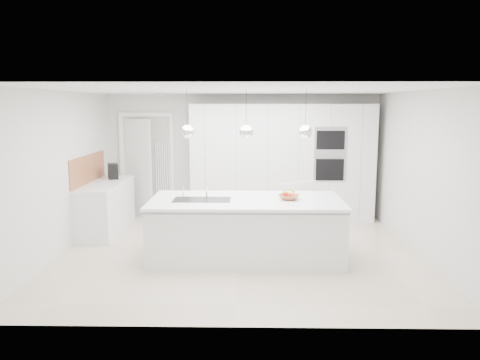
{
  "coord_description": "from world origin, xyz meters",
  "views": [
    {
      "loc": [
        0.13,
        -7.05,
        2.28
      ],
      "look_at": [
        0.0,
        0.3,
        1.1
      ],
      "focal_mm": 35.0,
      "sensor_mm": 36.0,
      "label": 1
    }
  ],
  "objects_px": {
    "fruit_bowl": "(289,197)",
    "bar_stool_right": "(307,212)",
    "island_base": "(246,231)",
    "espresso_machine": "(113,171)",
    "bar_stool_left": "(286,213)"
  },
  "relations": [
    {
      "from": "island_base",
      "to": "fruit_bowl",
      "type": "distance_m",
      "value": 0.81
    },
    {
      "from": "bar_stool_left",
      "to": "bar_stool_right",
      "type": "distance_m",
      "value": 0.35
    },
    {
      "from": "island_base",
      "to": "espresso_machine",
      "type": "distance_m",
      "value": 3.26
    },
    {
      "from": "fruit_bowl",
      "to": "espresso_machine",
      "type": "xyz_separation_m",
      "value": [
        -3.16,
        1.92,
        0.11
      ]
    },
    {
      "from": "island_base",
      "to": "fruit_bowl",
      "type": "relative_size",
      "value": 9.16
    },
    {
      "from": "bar_stool_right",
      "to": "espresso_machine",
      "type": "bearing_deg",
      "value": 149.0
    },
    {
      "from": "bar_stool_right",
      "to": "fruit_bowl",
      "type": "bearing_deg",
      "value": -128.15
    },
    {
      "from": "espresso_machine",
      "to": "island_base",
      "type": "bearing_deg",
      "value": -58.42
    },
    {
      "from": "island_base",
      "to": "bar_stool_left",
      "type": "bearing_deg",
      "value": 53.7
    },
    {
      "from": "fruit_bowl",
      "to": "espresso_machine",
      "type": "relative_size",
      "value": 1.05
    },
    {
      "from": "island_base",
      "to": "bar_stool_right",
      "type": "distance_m",
      "value": 1.39
    },
    {
      "from": "fruit_bowl",
      "to": "bar_stool_right",
      "type": "distance_m",
      "value": 1.07
    },
    {
      "from": "island_base",
      "to": "bar_stool_left",
      "type": "relative_size",
      "value": 2.89
    },
    {
      "from": "fruit_bowl",
      "to": "bar_stool_left",
      "type": "bearing_deg",
      "value": 87.51
    },
    {
      "from": "bar_stool_left",
      "to": "espresso_machine",
      "type": "bearing_deg",
      "value": 159.49
    }
  ]
}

